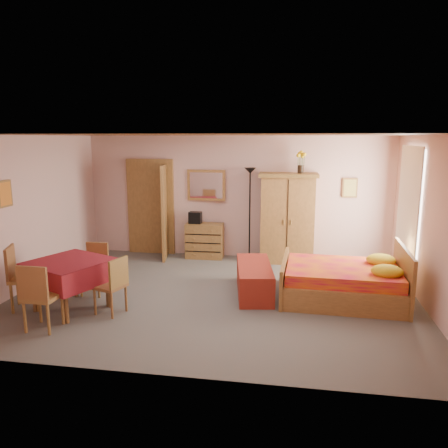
% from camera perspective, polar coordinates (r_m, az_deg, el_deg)
% --- Properties ---
extents(floor, '(6.50, 6.50, 0.00)m').
position_cam_1_polar(floor, '(7.29, -1.17, -9.34)').
color(floor, slate).
rests_on(floor, ground).
extents(ceiling, '(6.50, 6.50, 0.00)m').
position_cam_1_polar(ceiling, '(6.82, -1.26, 11.57)').
color(ceiling, brown).
rests_on(ceiling, wall_back).
extents(wall_back, '(6.50, 0.10, 2.60)m').
position_cam_1_polar(wall_back, '(9.37, 1.59, 3.52)').
color(wall_back, '#D4A399').
rests_on(wall_back, floor).
extents(wall_front, '(6.50, 0.10, 2.60)m').
position_cam_1_polar(wall_front, '(4.57, -6.99, -4.91)').
color(wall_front, '#D4A399').
rests_on(wall_front, floor).
extents(wall_left, '(0.10, 5.00, 2.60)m').
position_cam_1_polar(wall_left, '(8.17, -24.23, 1.37)').
color(wall_left, '#D4A399').
rests_on(wall_left, floor).
extents(wall_right, '(0.10, 5.00, 2.60)m').
position_cam_1_polar(wall_right, '(7.11, 25.49, -0.09)').
color(wall_right, '#D4A399').
rests_on(wall_right, floor).
extents(doorway, '(1.06, 0.12, 2.15)m').
position_cam_1_polar(doorway, '(9.82, -9.51, 2.10)').
color(doorway, '#9E6B35').
rests_on(doorway, floor).
extents(window, '(0.08, 1.40, 1.95)m').
position_cam_1_polar(window, '(8.22, 23.05, 2.57)').
color(window, white).
rests_on(window, wall_right).
extents(picture_left, '(0.04, 0.32, 0.42)m').
position_cam_1_polar(picture_left, '(7.62, -26.76, 3.55)').
color(picture_left, orange).
rests_on(picture_left, wall_left).
extents(picture_back, '(0.30, 0.04, 0.40)m').
position_cam_1_polar(picture_back, '(9.29, 16.12, 4.57)').
color(picture_back, '#D8BF59').
rests_on(picture_back, wall_back).
extents(chest_of_drawers, '(0.80, 0.41, 0.75)m').
position_cam_1_polar(chest_of_drawers, '(9.41, -2.54, -2.20)').
color(chest_of_drawers, olive).
rests_on(chest_of_drawers, floor).
extents(wall_mirror, '(0.84, 0.10, 0.66)m').
position_cam_1_polar(wall_mirror, '(9.41, -2.34, 5.08)').
color(wall_mirror, white).
rests_on(wall_mirror, wall_back).
extents(stereo, '(0.27, 0.20, 0.25)m').
position_cam_1_polar(stereo, '(9.36, -3.77, 0.84)').
color(stereo, black).
rests_on(stereo, chest_of_drawers).
extents(floor_lamp, '(0.31, 0.31, 1.95)m').
position_cam_1_polar(floor_lamp, '(9.18, 3.38, 1.28)').
color(floor_lamp, black).
rests_on(floor_lamp, floor).
extents(wardrobe, '(1.19, 0.63, 1.85)m').
position_cam_1_polar(wardrobe, '(9.06, 8.28, 0.74)').
color(wardrobe, '#9E6C35').
rests_on(wardrobe, floor).
extents(sunflower_vase, '(0.19, 0.19, 0.45)m').
position_cam_1_polar(sunflower_vase, '(8.93, 10.01, 7.97)').
color(sunflower_vase, yellow).
rests_on(sunflower_vase, wardrobe).
extents(bed, '(1.98, 1.59, 0.89)m').
position_cam_1_polar(bed, '(7.26, 15.18, -6.10)').
color(bed, red).
rests_on(bed, floor).
extents(bench, '(0.77, 1.53, 0.49)m').
position_cam_1_polar(bench, '(7.35, 3.97, -7.17)').
color(bench, maroon).
rests_on(bench, floor).
extents(dining_table, '(1.37, 1.37, 0.76)m').
position_cam_1_polar(dining_table, '(7.02, -19.38, -7.52)').
color(dining_table, maroon).
rests_on(dining_table, floor).
extents(chair_south, '(0.44, 0.44, 0.94)m').
position_cam_1_polar(chair_south, '(6.43, -22.61, -8.65)').
color(chair_south, '#9E6D35').
rests_on(chair_south, floor).
extents(chair_north, '(0.39, 0.39, 0.84)m').
position_cam_1_polar(chair_north, '(7.55, -16.67, -5.73)').
color(chair_north, olive).
rests_on(chair_north, floor).
extents(chair_west, '(0.57, 0.57, 0.98)m').
position_cam_1_polar(chair_west, '(7.27, -24.44, -6.36)').
color(chair_west, '#AF7B3B').
rests_on(chair_west, floor).
extents(chair_east, '(0.49, 0.49, 0.86)m').
position_cam_1_polar(chair_east, '(6.68, -14.68, -7.75)').
color(chair_east, brown).
rests_on(chair_east, floor).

